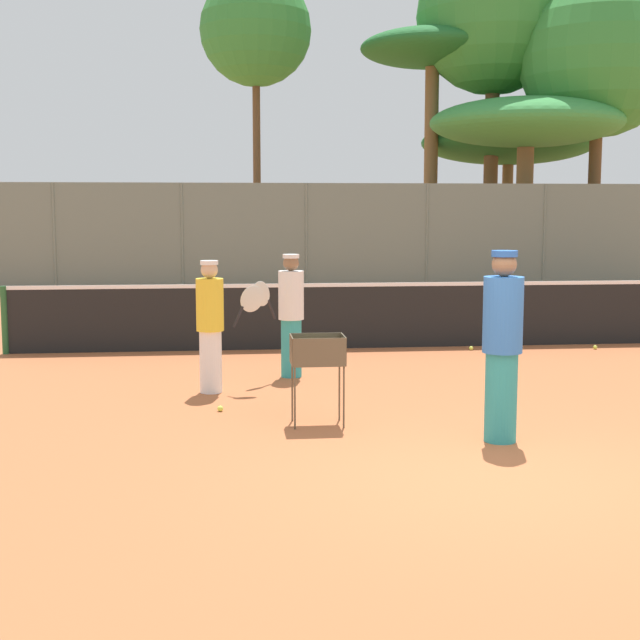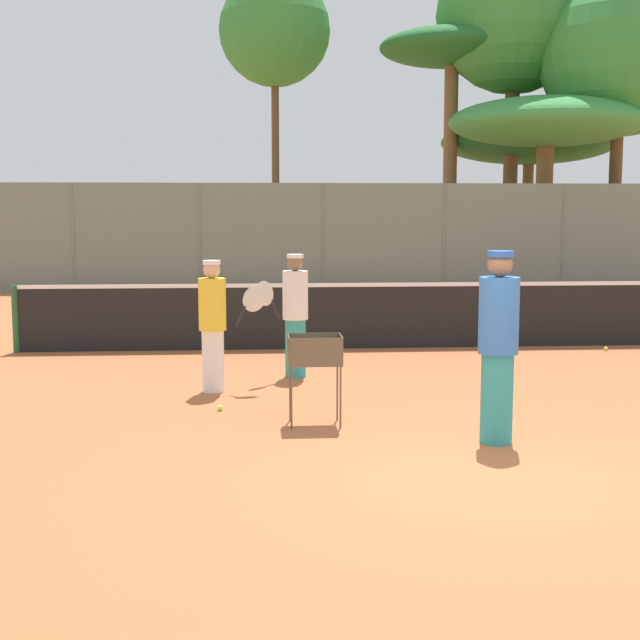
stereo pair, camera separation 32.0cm
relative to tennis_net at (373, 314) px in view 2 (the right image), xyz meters
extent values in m
plane|color=#B26038|center=(0.00, -7.08, -0.56)|extent=(80.00, 80.00, 0.00)
cylinder|color=#26592D|center=(-5.70, 0.00, -0.02)|extent=(0.10, 0.10, 1.07)
cube|color=black|center=(0.00, 0.00, -0.05)|extent=(11.40, 0.01, 1.01)
cube|color=white|center=(0.00, 0.00, 0.48)|extent=(11.40, 0.02, 0.06)
cylinder|color=slate|center=(-6.83, 10.48, 0.92)|extent=(0.08, 0.08, 2.96)
cylinder|color=slate|center=(-3.42, 10.48, 0.92)|extent=(0.08, 0.08, 2.96)
cylinder|color=slate|center=(0.00, 10.48, 0.92)|extent=(0.08, 0.08, 2.96)
cylinder|color=slate|center=(3.42, 10.48, 0.92)|extent=(0.08, 0.08, 2.96)
cylinder|color=slate|center=(6.83, 10.48, 0.92)|extent=(0.08, 0.08, 2.96)
cube|color=slate|center=(0.00, 10.48, 0.92)|extent=(20.50, 0.01, 2.96)
cylinder|color=brown|center=(6.99, 12.75, 1.51)|extent=(0.52, 0.52, 4.14)
ellipsoid|color=#388E42|center=(6.99, 12.75, 4.32)|extent=(5.92, 5.92, 1.48)
cylinder|color=brown|center=(9.12, 12.48, 2.13)|extent=(0.38, 0.38, 5.37)
sphere|color=#338438|center=(9.12, 12.48, 6.26)|extent=(4.82, 4.82, 4.82)
cylinder|color=brown|center=(4.48, 14.70, 2.84)|extent=(0.45, 0.45, 6.80)
ellipsoid|color=#1E6028|center=(4.48, 14.70, 6.83)|extent=(4.67, 4.67, 1.17)
cylinder|color=brown|center=(6.35, 14.24, 2.88)|extent=(0.46, 0.46, 6.87)
sphere|color=#338438|center=(6.35, 14.24, 7.80)|extent=(4.95, 4.95, 4.95)
cylinder|color=brown|center=(-1.20, 14.96, 2.86)|extent=(0.24, 0.24, 6.83)
sphere|color=#338438|center=(-1.20, 14.96, 7.34)|extent=(3.55, 3.55, 3.55)
cylinder|color=brown|center=(7.42, 15.77, 1.32)|extent=(0.37, 0.37, 3.75)
ellipsoid|color=#1E6028|center=(7.42, 15.77, 3.93)|extent=(5.95, 5.95, 1.49)
cylinder|color=teal|center=(0.42, -5.95, -0.12)|extent=(0.31, 0.31, 0.88)
cylinder|color=blue|center=(0.42, -5.95, 0.69)|extent=(0.39, 0.39, 0.74)
sphere|color=#8C6647|center=(0.42, -5.95, 1.18)|extent=(0.24, 0.24, 0.24)
cylinder|color=#2659B2|center=(0.42, -5.95, 1.28)|extent=(0.25, 0.25, 0.06)
cylinder|color=black|center=(0.48, -5.58, 0.51)|extent=(0.05, 0.15, 0.27)
ellipsoid|color=silver|center=(0.51, -5.40, 0.73)|extent=(0.09, 0.40, 0.43)
cylinder|color=white|center=(-2.44, -3.30, -0.17)|extent=(0.27, 0.27, 0.77)
cylinder|color=yellow|center=(-2.44, -3.30, 0.54)|extent=(0.34, 0.34, 0.65)
sphere|color=#DBB28C|center=(-2.44, -3.30, 0.97)|extent=(0.21, 0.21, 0.21)
cylinder|color=white|center=(-2.44, -3.30, 1.06)|extent=(0.22, 0.22, 0.05)
cylinder|color=black|center=(-2.10, -3.25, 0.38)|extent=(0.15, 0.05, 0.27)
ellipsoid|color=silver|center=(-1.92, -3.22, 0.60)|extent=(0.40, 0.09, 0.43)
cylinder|color=teal|center=(-1.37, -2.37, -0.17)|extent=(0.28, 0.28, 0.79)
cylinder|color=white|center=(-1.37, -2.37, 0.55)|extent=(0.34, 0.34, 0.65)
sphere|color=#8C6647|center=(-1.37, -2.37, 0.99)|extent=(0.21, 0.21, 0.21)
cylinder|color=white|center=(-1.37, -2.37, 1.08)|extent=(0.22, 0.22, 0.05)
cylinder|color=black|center=(-1.65, -2.59, 0.39)|extent=(0.13, 0.11, 0.27)
ellipsoid|color=silver|center=(-1.79, -2.70, 0.61)|extent=(0.33, 0.27, 0.43)
cylinder|color=brown|center=(-1.55, -5.27, -0.23)|extent=(0.02, 0.02, 0.65)
cylinder|color=brown|center=(-1.04, -5.27, -0.23)|extent=(0.02, 0.02, 0.65)
cylinder|color=brown|center=(-1.55, -4.91, -0.23)|extent=(0.02, 0.02, 0.65)
cylinder|color=brown|center=(-1.04, -4.91, -0.23)|extent=(0.02, 0.02, 0.65)
cube|color=brown|center=(-1.30, -5.09, 0.10)|extent=(0.55, 0.40, 0.01)
cube|color=brown|center=(-1.30, -5.29, 0.24)|extent=(0.55, 0.01, 0.30)
cube|color=brown|center=(-1.30, -4.89, 0.24)|extent=(0.55, 0.01, 0.30)
cube|color=brown|center=(-1.57, -5.09, 0.24)|extent=(0.01, 0.40, 0.30)
cube|color=brown|center=(-1.02, -5.09, 0.24)|extent=(0.01, 0.40, 0.30)
sphere|color=#D1E54C|center=(-1.35, -4.95, 0.14)|extent=(0.07, 0.07, 0.07)
sphere|color=#D1E54C|center=(-1.39, -5.10, 0.19)|extent=(0.07, 0.07, 0.07)
sphere|color=#D1E54C|center=(-1.42, -5.19, 0.14)|extent=(0.07, 0.07, 0.07)
sphere|color=#D1E54C|center=(-1.49, -4.97, 0.19)|extent=(0.07, 0.07, 0.07)
sphere|color=#D1E54C|center=(-1.40, -5.11, 0.14)|extent=(0.07, 0.07, 0.07)
sphere|color=#D1E54C|center=(-1.29, -4.95, 0.19)|extent=(0.07, 0.07, 0.07)
sphere|color=#D1E54C|center=(-1.14, -5.07, 0.14)|extent=(0.07, 0.07, 0.07)
sphere|color=#D1E54C|center=(-1.19, -5.11, 0.14)|extent=(0.07, 0.07, 0.07)
sphere|color=#D1E54C|center=(-1.48, -5.04, 0.19)|extent=(0.07, 0.07, 0.07)
sphere|color=#D1E54C|center=(-1.45, -5.13, 0.14)|extent=(0.07, 0.07, 0.07)
sphere|color=#D1E54C|center=(-1.22, -5.21, 0.19)|extent=(0.07, 0.07, 0.07)
sphere|color=#D1E54C|center=(3.71, -0.54, -0.53)|extent=(0.07, 0.07, 0.07)
sphere|color=#D1E54C|center=(-2.32, -4.37, -0.53)|extent=(0.07, 0.07, 0.07)
sphere|color=#D1E54C|center=(1.68, -0.42, -0.53)|extent=(0.07, 0.07, 0.07)
camera|label=1|loc=(-2.24, -14.25, 1.72)|focal=50.00mm
camera|label=2|loc=(-1.93, -14.28, 1.72)|focal=50.00mm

